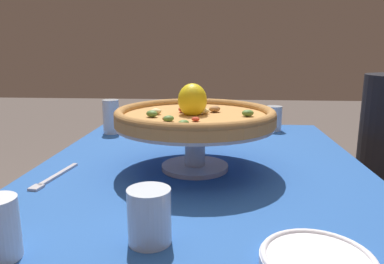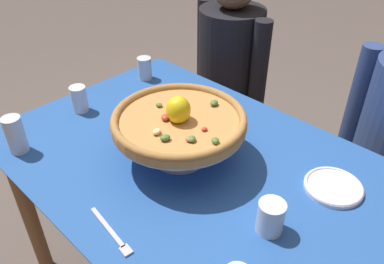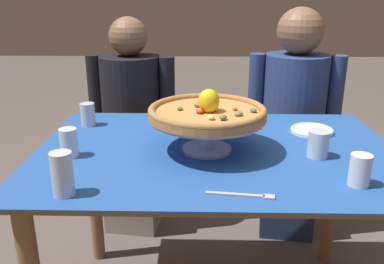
{
  "view_description": "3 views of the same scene",
  "coord_description": "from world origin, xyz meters",
  "px_view_note": "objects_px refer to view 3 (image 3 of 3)",
  "views": [
    {
      "loc": [
        0.88,
        0.04,
        1.05
      ],
      "look_at": [
        -0.02,
        -0.02,
        0.84
      ],
      "focal_mm": 33.88,
      "sensor_mm": 36.0,
      "label": 1
    },
    {
      "loc": [
        0.68,
        -0.69,
        1.53
      ],
      "look_at": [
        0.01,
        -0.01,
        0.85
      ],
      "focal_mm": 36.4,
      "sensor_mm": 36.0,
      "label": 2
    },
    {
      "loc": [
        -0.06,
        -1.38,
        1.28
      ],
      "look_at": [
        -0.09,
        0.06,
        0.78
      ],
      "focal_mm": 38.24,
      "sensor_mm": 36.0,
      "label": 3
    }
  ],
  "objects_px": {
    "water_glass_front_right": "(360,172)",
    "dinner_fork": "(244,195)",
    "pizza": "(207,111)",
    "side_plate": "(312,130)",
    "diner_left": "(133,132)",
    "water_glass_front_left": "(63,177)",
    "water_glass_side_left": "(69,144)",
    "water_glass_back_left": "(88,116)",
    "pizza_stand": "(207,127)",
    "diner_right": "(292,130)",
    "water_glass_side_right": "(318,146)"
  },
  "relations": [
    {
      "from": "pizza_stand",
      "to": "dinner_fork",
      "type": "distance_m",
      "value": 0.37
    },
    {
      "from": "water_glass_back_left",
      "to": "dinner_fork",
      "type": "height_order",
      "value": "water_glass_back_left"
    },
    {
      "from": "water_glass_front_left",
      "to": "side_plate",
      "type": "distance_m",
      "value": 1.0
    },
    {
      "from": "water_glass_side_left",
      "to": "water_glass_front_left",
      "type": "distance_m",
      "value": 0.29
    },
    {
      "from": "water_glass_side_left",
      "to": "diner_right",
      "type": "xyz_separation_m",
      "value": [
        0.94,
        0.76,
        -0.2
      ]
    },
    {
      "from": "pizza",
      "to": "diner_right",
      "type": "distance_m",
      "value": 0.89
    },
    {
      "from": "pizza_stand",
      "to": "water_glass_front_left",
      "type": "distance_m",
      "value": 0.53
    },
    {
      "from": "pizza",
      "to": "pizza_stand",
      "type": "bearing_deg",
      "value": 141.74
    },
    {
      "from": "pizza",
      "to": "diner_left",
      "type": "relative_size",
      "value": 0.36
    },
    {
      "from": "water_glass_back_left",
      "to": "dinner_fork",
      "type": "bearing_deg",
      "value": -45.88
    },
    {
      "from": "pizza",
      "to": "side_plate",
      "type": "relative_size",
      "value": 2.44
    },
    {
      "from": "water_glass_side_left",
      "to": "water_glass_back_left",
      "type": "bearing_deg",
      "value": 94.32
    },
    {
      "from": "water_glass_front_right",
      "to": "water_glass_back_left",
      "type": "distance_m",
      "value": 1.09
    },
    {
      "from": "side_plate",
      "to": "diner_right",
      "type": "height_order",
      "value": "diner_right"
    },
    {
      "from": "water_glass_side_left",
      "to": "diner_right",
      "type": "height_order",
      "value": "diner_right"
    },
    {
      "from": "water_glass_front_left",
      "to": "dinner_fork",
      "type": "bearing_deg",
      "value": 0.25
    },
    {
      "from": "side_plate",
      "to": "diner_right",
      "type": "xyz_separation_m",
      "value": [
        0.03,
        0.49,
        -0.17
      ]
    },
    {
      "from": "water_glass_side_left",
      "to": "water_glass_back_left",
      "type": "xyz_separation_m",
      "value": [
        -0.03,
        0.34,
        -0.0
      ]
    },
    {
      "from": "water_glass_front_left",
      "to": "diner_left",
      "type": "distance_m",
      "value": 1.1
    },
    {
      "from": "water_glass_side_left",
      "to": "dinner_fork",
      "type": "relative_size",
      "value": 0.52
    },
    {
      "from": "water_glass_side_right",
      "to": "diner_right",
      "type": "relative_size",
      "value": 0.08
    },
    {
      "from": "diner_left",
      "to": "diner_right",
      "type": "height_order",
      "value": "diner_right"
    },
    {
      "from": "water_glass_front_left",
      "to": "dinner_fork",
      "type": "height_order",
      "value": "water_glass_front_left"
    },
    {
      "from": "water_glass_side_left",
      "to": "dinner_fork",
      "type": "height_order",
      "value": "water_glass_side_left"
    },
    {
      "from": "dinner_fork",
      "to": "water_glass_side_right",
      "type": "bearing_deg",
      "value": 46.37
    },
    {
      "from": "pizza_stand",
      "to": "pizza",
      "type": "height_order",
      "value": "pizza"
    },
    {
      "from": "dinner_fork",
      "to": "side_plate",
      "type": "bearing_deg",
      "value": 59.3
    },
    {
      "from": "water_glass_side_left",
      "to": "dinner_fork",
      "type": "bearing_deg",
      "value": -25.75
    },
    {
      "from": "water_glass_front_left",
      "to": "side_plate",
      "type": "bearing_deg",
      "value": 33.61
    },
    {
      "from": "pizza",
      "to": "side_plate",
      "type": "distance_m",
      "value": 0.5
    },
    {
      "from": "water_glass_front_right",
      "to": "side_plate",
      "type": "relative_size",
      "value": 0.57
    },
    {
      "from": "water_glass_side_right",
      "to": "water_glass_side_left",
      "type": "bearing_deg",
      "value": -178.9
    },
    {
      "from": "side_plate",
      "to": "water_glass_side_left",
      "type": "bearing_deg",
      "value": -163.13
    },
    {
      "from": "water_glass_back_left",
      "to": "diner_right",
      "type": "xyz_separation_m",
      "value": [
        0.96,
        0.42,
        -0.2
      ]
    },
    {
      "from": "pizza",
      "to": "water_glass_front_left",
      "type": "xyz_separation_m",
      "value": [
        -0.4,
        -0.34,
        -0.09
      ]
    },
    {
      "from": "side_plate",
      "to": "pizza_stand",
      "type": "bearing_deg",
      "value": -154.05
    },
    {
      "from": "dinner_fork",
      "to": "water_glass_front_right",
      "type": "bearing_deg",
      "value": 12.69
    },
    {
      "from": "water_glass_front_right",
      "to": "water_glass_front_left",
      "type": "xyz_separation_m",
      "value": [
        -0.85,
        -0.08,
        0.01
      ]
    },
    {
      "from": "water_glass_front_right",
      "to": "side_plate",
      "type": "xyz_separation_m",
      "value": [
        -0.02,
        0.47,
        -0.03
      ]
    },
    {
      "from": "pizza",
      "to": "water_glass_front_right",
      "type": "relative_size",
      "value": 4.28
    },
    {
      "from": "water_glass_front_right",
      "to": "diner_left",
      "type": "distance_m",
      "value": 1.32
    },
    {
      "from": "diner_left",
      "to": "pizza_stand",
      "type": "bearing_deg",
      "value": -61.77
    },
    {
      "from": "water_glass_back_left",
      "to": "water_glass_side_right",
      "type": "relative_size",
      "value": 1.04
    },
    {
      "from": "water_glass_front_right",
      "to": "diner_left",
      "type": "bearing_deg",
      "value": 130.04
    },
    {
      "from": "pizza_stand",
      "to": "water_glass_back_left",
      "type": "bearing_deg",
      "value": 150.97
    },
    {
      "from": "water_glass_front_right",
      "to": "dinner_fork",
      "type": "bearing_deg",
      "value": -167.31
    },
    {
      "from": "pizza",
      "to": "dinner_fork",
      "type": "height_order",
      "value": "pizza"
    },
    {
      "from": "pizza",
      "to": "side_plate",
      "type": "bearing_deg",
      "value": 26.03
    },
    {
      "from": "diner_left",
      "to": "dinner_fork",
      "type": "bearing_deg",
      "value": -65.31
    },
    {
      "from": "diner_right",
      "to": "pizza",
      "type": "bearing_deg",
      "value": -123.46
    }
  ]
}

